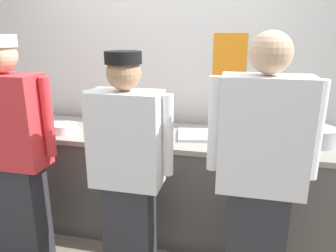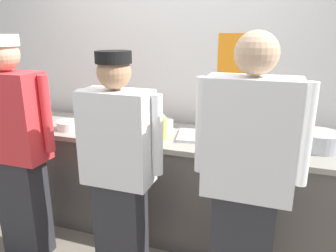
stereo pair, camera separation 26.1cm
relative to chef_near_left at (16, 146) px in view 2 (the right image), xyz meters
The scene contains 17 objects.
ground_plane 1.28m from the chef_near_left, 20.00° to the left, with size 9.00×9.00×0.00m, color slate.
wall_back 1.49m from the chef_near_left, 53.57° to the left, with size 4.93×0.11×2.71m.
prep_counter 1.17m from the chef_near_left, 38.47° to the left, with size 3.14×0.69×0.90m.
chef_near_left is the anchor object (origin of this frame).
chef_center 0.84m from the chef_near_left, ahead, with size 0.59×0.24×1.61m.
chef_far_right 1.66m from the chef_near_left, ahead, with size 0.63×0.24×1.73m.
plate_stack_front 1.18m from the chef_near_left, 44.44° to the left, with size 0.20×0.20×0.07m.
plate_stack_rear 0.53m from the chef_near_left, 80.60° to the left, with size 0.21×0.21×0.07m.
mixing_bowl_steel 2.21m from the chef_near_left, 18.31° to the left, with size 0.30×0.30×0.13m, color #B7BABF.
sheet_tray 1.44m from the chef_near_left, 28.08° to the left, with size 0.46×0.32×0.02m, color #B7BABF.
squeeze_bottle_primary 1.10m from the chef_near_left, 29.83° to the left, with size 0.06×0.06×0.21m.
squeeze_bottle_secondary 0.68m from the chef_near_left, 116.45° to the left, with size 0.06×0.06×0.19m.
squeeze_bottle_spare 0.50m from the chef_near_left, 110.98° to the left, with size 0.06×0.06×0.21m.
ramekin_orange_sauce 0.99m from the chef_near_left, 38.68° to the left, with size 0.09×0.09×0.04m.
ramekin_red_sauce 0.87m from the chef_near_left, 74.80° to the left, with size 0.09×0.09×0.04m.
ramekin_green_sauce 0.99m from the chef_near_left, 50.08° to the left, with size 0.10×0.10×0.04m.
deli_cup 0.78m from the chef_near_left, 39.15° to the left, with size 0.09×0.09×0.10m, color white.
Camera 2 is at (0.93, -2.03, 1.73)m, focal length 34.21 mm.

